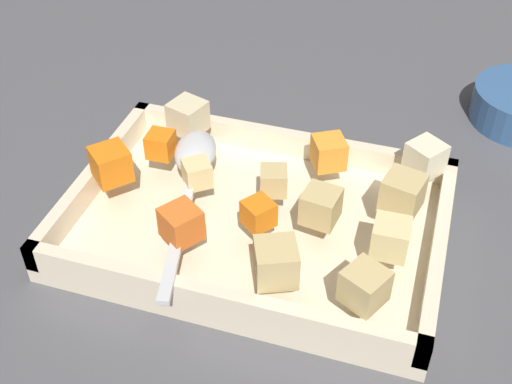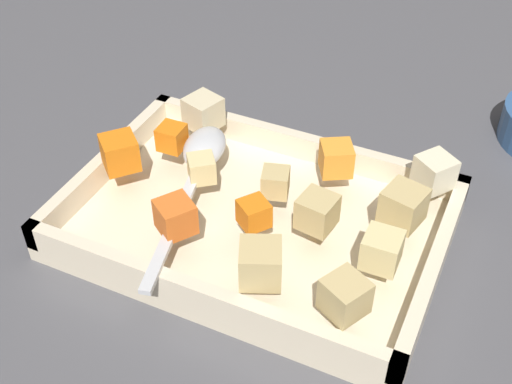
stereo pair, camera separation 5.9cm
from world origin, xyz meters
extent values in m
plane|color=#4C4C51|center=(0.00, 0.00, 0.00)|extent=(4.00, 4.00, 0.00)
cube|color=beige|center=(-0.01, -0.01, 0.01)|extent=(0.34, 0.23, 0.01)
cube|color=beige|center=(-0.01, -0.12, 0.03)|extent=(0.34, 0.01, 0.03)
cube|color=beige|center=(-0.01, 0.10, 0.03)|extent=(0.34, 0.01, 0.03)
cube|color=beige|center=(-0.17, -0.01, 0.03)|extent=(0.01, 0.23, 0.03)
cube|color=beige|center=(0.15, -0.01, 0.03)|extent=(0.01, 0.23, 0.03)
cube|color=orange|center=(-0.15, -0.02, 0.06)|extent=(0.04, 0.04, 0.03)
cube|color=orange|center=(0.00, -0.04, 0.05)|extent=(0.03, 0.03, 0.02)
cube|color=orange|center=(-0.12, 0.03, 0.05)|extent=(0.03, 0.03, 0.02)
cube|color=orange|center=(-0.06, -0.07, 0.06)|extent=(0.04, 0.04, 0.03)
cube|color=orange|center=(0.04, 0.06, 0.06)|extent=(0.04, 0.04, 0.03)
cube|color=tan|center=(0.11, 0.02, 0.06)|extent=(0.04, 0.04, 0.03)
cube|color=tan|center=(0.03, -0.09, 0.06)|extent=(0.04, 0.04, 0.03)
cube|color=#E0CC89|center=(-0.07, 0.00, 0.05)|extent=(0.03, 0.03, 0.02)
cube|color=#E0CC89|center=(0.11, -0.03, 0.06)|extent=(0.03, 0.03, 0.03)
cube|color=tan|center=(0.05, -0.01, 0.06)|extent=(0.03, 0.03, 0.03)
cube|color=tan|center=(0.00, 0.01, 0.05)|extent=(0.03, 0.03, 0.02)
cube|color=tan|center=(0.10, -0.09, 0.06)|extent=(0.04, 0.04, 0.03)
cube|color=beige|center=(0.13, 0.08, 0.06)|extent=(0.04, 0.04, 0.03)
cube|color=beige|center=(-0.11, 0.08, 0.06)|extent=(0.04, 0.04, 0.03)
ellipsoid|color=silver|center=(-0.08, 0.03, 0.05)|extent=(0.05, 0.07, 0.02)
cube|color=silver|center=(-0.06, -0.07, 0.04)|extent=(0.04, 0.15, 0.01)
camera|label=1|loc=(0.12, -0.43, 0.44)|focal=46.81mm
camera|label=2|loc=(0.18, -0.41, 0.44)|focal=46.81mm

